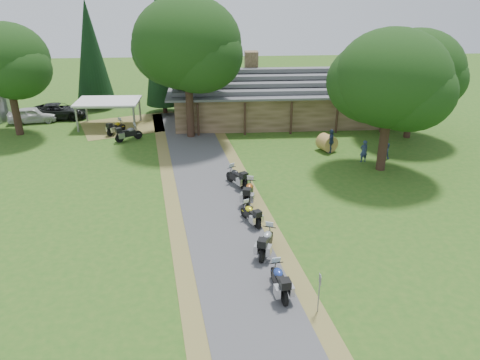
{
  "coord_description": "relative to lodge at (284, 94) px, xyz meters",
  "views": [
    {
      "loc": [
        -1.06,
        -18.97,
        13.05
      ],
      "look_at": [
        0.68,
        6.42,
        1.6
      ],
      "focal_mm": 35.0,
      "sensor_mm": 36.0,
      "label": 1
    }
  ],
  "objects": [
    {
      "name": "oak_driveway",
      "position": [
        5.08,
        -12.84,
        2.82
      ],
      "size": [
        7.71,
        7.71,
        10.53
      ],
      "primitive_type": null,
      "color": "#133510",
      "rests_on": "ground"
    },
    {
      "name": "motorcycle_row_a",
      "position": [
        -4.19,
        -26.29,
        -1.73
      ],
      "size": [
        0.96,
        2.16,
        1.43
      ],
      "primitive_type": null,
      "rotation": [
        0.0,
        0.0,
        1.7
      ],
      "color": "navy",
      "rests_on": "ground"
    },
    {
      "name": "hay_bale",
      "position": [
        2.13,
        -8.81,
        -1.8
      ],
      "size": [
        1.67,
        1.62,
        1.3
      ],
      "primitive_type": "cylinder",
      "rotation": [
        1.57,
        0.0,
        0.41
      ],
      "color": "#A4783C",
      "rests_on": "ground"
    },
    {
      "name": "car_dark_suv",
      "position": [
        -21.4,
        1.57,
        -1.35
      ],
      "size": [
        2.76,
        5.89,
        2.21
      ],
      "primitive_type": "imported",
      "rotation": [
        0.0,
        0.0,
        1.62
      ],
      "color": "black",
      "rests_on": "ground"
    },
    {
      "name": "motorcycle_row_b",
      "position": [
        -4.38,
        -23.08,
        -1.73
      ],
      "size": [
        1.38,
        2.21,
        1.44
      ],
      "primitive_type": null,
      "rotation": [
        0.0,
        0.0,
        1.21
      ],
      "color": "#A4A6AB",
      "rests_on": "ground"
    },
    {
      "name": "oak_silo",
      "position": [
        -23.51,
        -3.05,
        2.72
      ],
      "size": [
        7.01,
        7.01,
        10.34
      ],
      "primitive_type": null,
      "color": "#133510",
      "rests_on": "ground"
    },
    {
      "name": "oak_lodge_right",
      "position": [
        9.76,
        -6.06,
        2.22
      ],
      "size": [
        7.48,
        7.48,
        9.34
      ],
      "primitive_type": null,
      "color": "#133510",
      "rests_on": "ground"
    },
    {
      "name": "motorcycle_row_c",
      "position": [
        -4.89,
        -19.98,
        -1.83
      ],
      "size": [
        1.32,
        1.9,
        1.24
      ],
      "primitive_type": null,
      "rotation": [
        0.0,
        0.0,
        2.02
      ],
      "color": "yellow",
      "rests_on": "ground"
    },
    {
      "name": "cedar_near",
      "position": [
        -11.43,
        2.93,
        3.93
      ],
      "size": [
        3.54,
        3.54,
        12.75
      ],
      "primitive_type": "cone",
      "color": "black",
      "rests_on": "ground"
    },
    {
      "name": "driveway",
      "position": [
        -6.5,
        -20.0,
        -2.45
      ],
      "size": [
        51.95,
        51.95,
        0.0
      ],
      "primitive_type": "plane",
      "rotation": [
        0.0,
        0.0,
        0.14
      ],
      "color": "#424244",
      "rests_on": "ground"
    },
    {
      "name": "person_b",
      "position": [
        6.1,
        -10.76,
        -1.48
      ],
      "size": [
        0.64,
        0.54,
        1.93
      ],
      "primitive_type": "imported",
      "rotation": [
        0.0,
        0.0,
        2.83
      ],
      "color": "navy",
      "rests_on": "ground"
    },
    {
      "name": "car_white_sedan",
      "position": [
        -23.48,
        0.44,
        -1.53
      ],
      "size": [
        3.31,
        5.84,
        1.84
      ],
      "primitive_type": "imported",
      "rotation": [
        0.0,
        0.0,
        1.76
      ],
      "color": "silver",
      "rests_on": "ground"
    },
    {
      "name": "cedar_far",
      "position": [
        -18.57,
        5.26,
        2.89
      ],
      "size": [
        3.7,
        3.7,
        10.69
      ],
      "primitive_type": "cone",
      "color": "black",
      "rests_on": "ground"
    },
    {
      "name": "motorcycle_row_d",
      "position": [
        -4.76,
        -17.33,
        -1.72
      ],
      "size": [
        1.16,
        2.23,
        1.46
      ],
      "primitive_type": null,
      "rotation": [
        0.0,
        0.0,
        1.34
      ],
      "color": "#BC5A1E",
      "rests_on": "ground"
    },
    {
      "name": "motorcycle_carport_a",
      "position": [
        -15.16,
        -3.45,
        -1.81
      ],
      "size": [
        1.57,
        1.9,
        1.29
      ],
      "primitive_type": null,
      "rotation": [
        0.0,
        0.0,
        0.97
      ],
      "color": "gold",
      "rests_on": "ground"
    },
    {
      "name": "oak_lodge_left",
      "position": [
        -8.65,
        -4.68,
        3.84
      ],
      "size": [
        8.65,
        8.65,
        12.58
      ],
      "primitive_type": null,
      "color": "#133510",
      "rests_on": "ground"
    },
    {
      "name": "ground",
      "position": [
        -6.0,
        -24.0,
        -2.45
      ],
      "size": [
        120.0,
        120.0,
        0.0
      ],
      "primitive_type": "plane",
      "color": "#2B5919",
      "rests_on": "ground"
    },
    {
      "name": "sign_post",
      "position": [
        -2.77,
        -27.68,
        -1.51
      ],
      "size": [
        0.34,
        0.06,
        1.88
      ],
      "primitive_type": null,
      "color": "gray",
      "rests_on": "ground"
    },
    {
      "name": "person_a",
      "position": [
        4.28,
        -11.34,
        -1.46
      ],
      "size": [
        0.63,
        0.5,
        1.97
      ],
      "primitive_type": "imported",
      "rotation": [
        0.0,
        0.0,
        3.32
      ],
      "color": "navy",
      "rests_on": "ground"
    },
    {
      "name": "motorcycle_carport_b",
      "position": [
        -13.8,
        -5.36,
        -1.74
      ],
      "size": [
        2.13,
        1.62,
        1.42
      ],
      "primitive_type": null,
      "rotation": [
        0.0,
        0.0,
        0.52
      ],
      "color": "slate",
      "rests_on": "ground"
    },
    {
      "name": "lodge",
      "position": [
        0.0,
        0.0,
        0.0
      ],
      "size": [
        21.4,
        9.4,
        4.9
      ],
      "primitive_type": null,
      "color": "brown",
      "rests_on": "ground"
    },
    {
      "name": "person_c",
      "position": [
        2.33,
        -9.25,
        -1.34
      ],
      "size": [
        0.68,
        0.76,
        2.21
      ],
      "primitive_type": "imported",
      "rotation": [
        0.0,
        0.0,
        4.26
      ],
      "color": "navy",
      "rests_on": "ground"
    },
    {
      "name": "carport",
      "position": [
        -16.08,
        -1.22,
        -1.25
      ],
      "size": [
        5.64,
        3.84,
        2.4
      ],
      "primitive_type": null,
      "rotation": [
        0.0,
        0.0,
        -0.03
      ],
      "color": "white",
      "rests_on": "ground"
    },
    {
      "name": "motorcycle_row_e",
      "position": [
        -5.36,
        -14.94,
        -1.76
      ],
      "size": [
        1.62,
        2.08,
        1.39
      ],
      "primitive_type": null,
      "rotation": [
        0.0,
        0.0,
        2.12
      ],
      "color": "black",
      "rests_on": "ground"
    }
  ]
}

